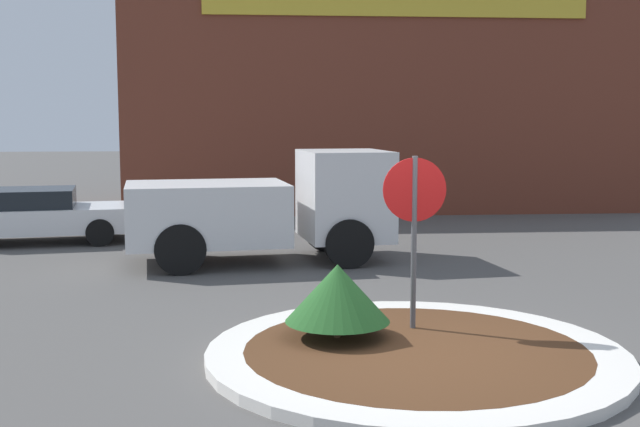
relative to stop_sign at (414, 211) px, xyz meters
The scene contains 7 objects.
ground_plane 1.88m from the stop_sign, 99.38° to the right, with size 120.00×120.00×0.00m, color #514F4C.
traffic_island 1.82m from the stop_sign, 99.38° to the right, with size 4.89×4.89×0.13m.
stop_sign is the anchor object (origin of this frame).
island_shrub 1.43m from the stop_sign, 160.24° to the right, with size 1.28×1.28×0.90m.
utility_truck 5.92m from the stop_sign, 106.93° to the left, with size 5.24×2.71×2.16m.
storefront_building 15.99m from the stop_sign, 82.41° to the left, with size 15.48×6.07×6.87m.
parked_sedan_white 11.02m from the stop_sign, 129.25° to the left, with size 4.86×2.58×1.22m.
Camera 1 is at (-1.90, -8.92, 2.80)m, focal length 45.00 mm.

